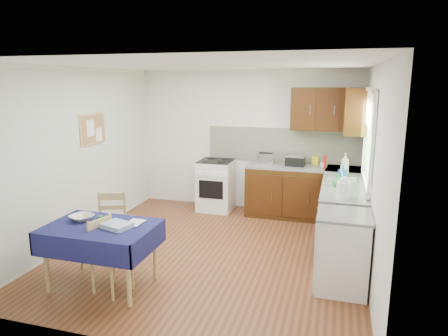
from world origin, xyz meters
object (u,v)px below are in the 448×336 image
(sandwich_press, at_px, (295,160))
(dish_rack, at_px, (342,179))
(chair_near, at_px, (109,253))
(kettle, at_px, (343,189))
(dining_table, at_px, (101,234))
(chair_far, at_px, (115,219))
(toaster, at_px, (266,159))

(sandwich_press, relative_size, dish_rack, 0.78)
(chair_near, relative_size, kettle, 3.00)
(sandwich_press, xyz_separation_m, kettle, (0.78, -1.82, 0.03))
(kettle, bearing_deg, chair_near, -151.85)
(chair_near, xyz_separation_m, kettle, (2.45, 1.31, 0.58))
(dish_rack, bearing_deg, dining_table, -123.00)
(chair_far, xyz_separation_m, sandwich_press, (2.16, 2.19, 0.52))
(dining_table, relative_size, kettle, 4.33)
(toaster, bearing_deg, dining_table, -109.56)
(sandwich_press, height_order, dish_rack, dish_rack)
(dining_table, distance_m, chair_near, 0.23)
(toaster, xyz_separation_m, kettle, (1.28, -1.78, 0.03))
(chair_near, xyz_separation_m, toaster, (1.18, 3.09, 0.55))
(chair_near, xyz_separation_m, sandwich_press, (1.68, 3.13, 0.55))
(dish_rack, distance_m, kettle, 0.95)
(toaster, distance_m, kettle, 2.19)
(chair_far, relative_size, kettle, 3.22)
(sandwich_press, bearing_deg, dining_table, -120.19)
(dining_table, xyz_separation_m, toaster, (1.31, 3.02, 0.37))
(chair_far, distance_m, toaster, 2.77)
(chair_near, distance_m, toaster, 3.35)
(chair_near, bearing_deg, kettle, -46.45)
(chair_near, bearing_deg, dish_rack, -31.87)
(chair_near, bearing_deg, chair_far, 42.75)
(dining_table, bearing_deg, sandwich_press, 40.56)
(chair_far, height_order, dish_rack, dish_rack)
(dining_table, distance_m, chair_far, 0.95)
(chair_far, height_order, chair_near, chair_far)
(dish_rack, bearing_deg, chair_far, -139.17)
(chair_far, relative_size, sandwich_press, 2.86)
(chair_far, relative_size, dish_rack, 2.23)
(toaster, xyz_separation_m, dish_rack, (1.26, -0.83, -0.07))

